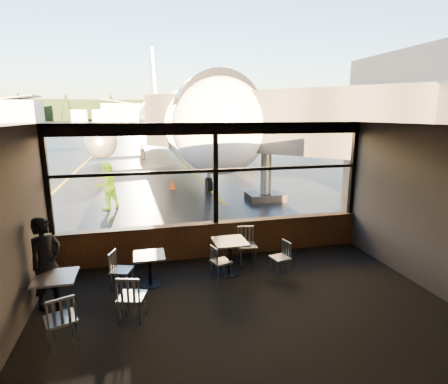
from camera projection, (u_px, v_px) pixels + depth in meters
name	position (u px, v px, depth m)	size (l,w,h in m)	color
ground_plane	(143.00, 125.00, 123.15)	(520.00, 520.00, 0.00)	black
carpet_floor	(250.00, 316.00, 6.51)	(8.00, 6.00, 0.01)	black
ceiling	(254.00, 126.00, 5.75)	(8.00, 6.00, 0.04)	#38332D
wall_right	(440.00, 213.00, 7.05)	(0.04, 6.00, 3.50)	#473E38
wall_back	(352.00, 326.00, 3.28)	(8.00, 0.04, 3.50)	#473E38
window_sill	(216.00, 239.00, 9.26)	(8.00, 0.28, 0.90)	brown
window_header	(215.00, 129.00, 8.63)	(8.00, 0.18, 0.30)	black
mullion_left	(47.00, 181.00, 7.96)	(0.12, 0.12, 2.60)	black
mullion_centre	(215.00, 174.00, 8.88)	(0.12, 0.12, 2.60)	black
mullion_right	(353.00, 169.00, 9.79)	(0.12, 0.12, 2.60)	black
window_transom	(215.00, 171.00, 8.85)	(8.00, 0.10, 0.08)	black
airliner	(171.00, 87.00, 28.03)	(31.97, 38.37, 11.72)	white
jet_bridge	(270.00, 142.00, 14.85)	(9.57, 11.69, 5.10)	#27272A
cafe_table_near	(230.00, 257.00, 8.19)	(0.75, 0.75, 0.83)	gray
cafe_table_mid	(150.00, 270.00, 7.64)	(0.66, 0.66, 0.72)	gray
cafe_table_left	(58.00, 296.00, 6.47)	(0.73, 0.73, 0.80)	gray
chair_near_e	(280.00, 258.00, 8.17)	(0.44, 0.44, 0.81)	#B0AC9F
chair_near_w	(221.00, 262.00, 7.95)	(0.44, 0.44, 0.81)	#BAB4A8
chair_near_n	(247.00, 246.00, 8.76)	(0.51, 0.51, 0.94)	beige
chair_mid_s	(132.00, 297.00, 6.30)	(0.51, 0.51, 0.94)	beige
chair_mid_w	(122.00, 271.00, 7.45)	(0.47, 0.47, 0.86)	beige
chair_left_s	(61.00, 320.00, 5.59)	(0.52, 0.52, 0.96)	#BBB6A9
passenger	(46.00, 263.00, 6.68)	(0.66, 0.44, 1.82)	black
ground_crew	(107.00, 186.00, 13.80)	(0.90, 0.70, 1.85)	#BFF219
cone_nose	(172.00, 185.00, 17.62)	(0.32, 0.32, 0.44)	orange
hangar_mid	(141.00, 112.00, 183.70)	(38.00, 15.00, 10.00)	silver
hangar_right	(253.00, 110.00, 190.71)	(50.00, 20.00, 12.00)	silver
fuel_tank_a	(79.00, 116.00, 174.36)	(8.00, 8.00, 6.00)	silver
fuel_tank_b	(100.00, 116.00, 176.67)	(8.00, 8.00, 6.00)	silver
fuel_tank_c	(121.00, 116.00, 178.98)	(8.00, 8.00, 6.00)	silver
treeline	(140.00, 110.00, 207.19)	(360.00, 3.00, 12.00)	black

